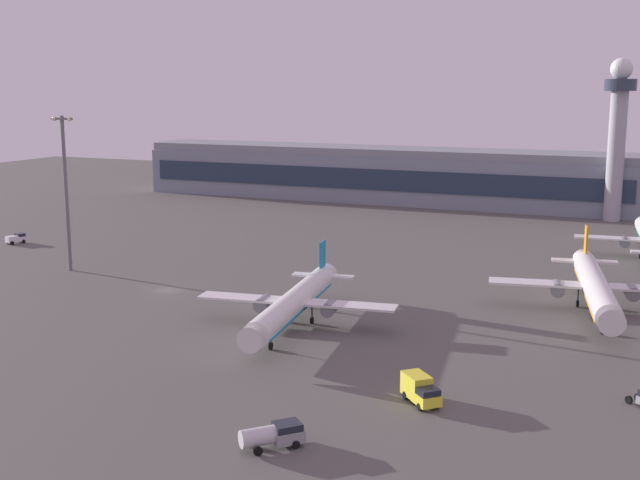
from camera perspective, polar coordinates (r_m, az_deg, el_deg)
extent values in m
plane|color=#56544F|center=(143.33, -10.67, -3.49)|extent=(416.00, 416.00, 0.00)
cube|color=gray|center=(251.62, 4.37, 4.38)|extent=(154.16, 22.00, 14.00)
cube|color=#263347|center=(241.06, 3.49, 4.28)|extent=(148.00, 0.40, 6.16)
cube|color=gray|center=(250.85, 4.39, 6.24)|extent=(154.16, 19.80, 2.40)
cylinder|color=#A8A8B2|center=(225.08, 20.08, 5.53)|extent=(4.40, 4.40, 33.70)
cylinder|color=#2D3847|center=(224.37, 20.39, 10.19)|extent=(8.00, 8.00, 3.00)
sphere|color=silver|center=(224.41, 20.45, 11.22)|extent=(5.60, 5.60, 5.60)
cylinder|color=silver|center=(118.72, -1.84, -4.37)|extent=(8.48, 33.84, 3.56)
cone|color=silver|center=(102.37, -4.79, -6.89)|extent=(3.67, 2.72, 3.38)
cone|color=silver|center=(135.66, 0.40, -2.44)|extent=(3.55, 3.06, 3.20)
cube|color=silver|center=(119.64, -1.71, -4.35)|extent=(30.17, 8.11, 0.33)
cube|color=silver|center=(133.94, 0.21, -2.53)|extent=(10.51, 3.74, 0.33)
cube|color=#1984B2|center=(133.05, 0.18, -1.36)|extent=(0.72, 3.00, 6.08)
cylinder|color=slate|center=(118.47, 0.69, -4.82)|extent=(2.53, 3.64, 2.06)
cylinder|color=slate|center=(121.35, -4.04, -4.47)|extent=(2.53, 3.64, 2.06)
cube|color=#1984B2|center=(118.98, -1.83, -4.83)|extent=(7.73, 31.12, 0.34)
cylinder|color=#333338|center=(109.34, -3.49, -6.63)|extent=(0.26, 0.26, 3.32)
cylinder|color=black|center=(109.84, -3.48, -7.46)|extent=(0.52, 1.07, 1.03)
cylinder|color=#333338|center=(120.77, -0.57, -4.92)|extent=(0.26, 0.26, 3.32)
cylinder|color=black|center=(121.23, -0.57, -5.68)|extent=(0.52, 1.07, 1.03)
cylinder|color=#333338|center=(121.91, -2.44, -4.78)|extent=(0.26, 0.26, 3.32)
cylinder|color=black|center=(122.36, -2.43, -5.53)|extent=(0.52, 1.07, 1.03)
cylinder|color=silver|center=(133.53, 18.79, -3.09)|extent=(10.75, 36.71, 3.87)
cone|color=silver|center=(114.74, 19.79, -5.38)|extent=(4.07, 3.10, 3.67)
cone|color=silver|center=(152.70, 18.04, -1.36)|extent=(3.96, 3.46, 3.48)
cube|color=silver|center=(134.56, 18.74, -3.08)|extent=(32.75, 10.18, 0.36)
cube|color=silver|center=(150.78, 18.11, -1.43)|extent=(11.46, 4.52, 0.36)
cube|color=orange|center=(149.88, 18.19, -0.29)|extent=(0.92, 3.26, 6.62)
cylinder|color=slate|center=(135.46, 21.08, -3.45)|extent=(2.89, 4.02, 2.24)
cylinder|color=slate|center=(134.22, 16.35, -3.29)|extent=(2.89, 4.02, 2.24)
cube|color=orange|center=(133.78, 18.77, -3.54)|extent=(9.82, 33.76, 0.37)
cylinder|color=#333338|center=(122.70, 19.30, -5.20)|extent=(0.28, 0.28, 3.61)
cylinder|color=black|center=(123.19, 19.25, -6.01)|extent=(0.61, 1.18, 1.12)
cylinder|color=#333338|center=(136.67, 19.57, -3.61)|extent=(0.28, 0.28, 3.61)
cylinder|color=black|center=(137.11, 19.53, -4.34)|extent=(0.61, 1.18, 1.12)
cylinder|color=#333338|center=(136.18, 17.70, -3.55)|extent=(0.28, 0.28, 3.61)
cylinder|color=black|center=(136.62, 17.66, -4.28)|extent=(0.61, 1.18, 1.12)
cylinder|color=slate|center=(179.74, 20.62, -0.12)|extent=(2.50, 3.65, 2.09)
cylinder|color=black|center=(179.07, 21.60, -1.05)|extent=(0.51, 1.08, 1.04)
cube|color=gray|center=(82.01, -2.32, -13.56)|extent=(3.80, 3.83, 1.20)
cube|color=#1E232D|center=(81.63, -2.32, -12.95)|extent=(3.41, 3.44, 0.70)
cylinder|color=silver|center=(81.01, -4.15, -13.60)|extent=(4.18, 4.30, 1.80)
cylinder|color=black|center=(83.29, -2.31, -13.62)|extent=(0.83, 0.86, 0.90)
cylinder|color=black|center=(81.51, -1.75, -14.18)|extent=(0.83, 0.86, 0.90)
cylinder|color=black|center=(82.11, -4.88, -14.02)|extent=(0.83, 0.86, 0.90)
cylinder|color=black|center=(80.31, -4.38, -14.61)|extent=(0.83, 0.86, 0.90)
cube|color=yellow|center=(91.36, 7.53, -11.03)|extent=(3.64, 3.64, 1.20)
cube|color=#1E232D|center=(91.02, 7.54, -10.47)|extent=(3.27, 3.27, 0.70)
cube|color=yellow|center=(93.14, 6.80, -10.11)|extent=(4.17, 4.18, 2.60)
cylinder|color=black|center=(91.75, 8.22, -11.35)|extent=(0.85, 0.85, 0.90)
cylinder|color=black|center=(90.81, 7.04, -11.56)|extent=(0.85, 0.85, 0.90)
cylinder|color=black|center=(94.61, 7.17, -10.63)|extent=(0.85, 0.85, 0.90)
cylinder|color=black|center=(93.69, 6.02, -10.82)|extent=(0.85, 0.85, 0.90)
cylinder|color=black|center=(99.33, 21.47, -10.26)|extent=(0.89, 0.79, 0.90)
cylinder|color=black|center=(98.24, 20.90, -10.46)|extent=(0.89, 0.79, 0.90)
cube|color=white|center=(194.88, -20.34, 0.09)|extent=(2.60, 2.66, 1.10)
cube|color=#1E232D|center=(194.73, -20.36, 0.35)|extent=(2.36, 2.37, 0.70)
cube|color=white|center=(194.06, -20.84, 0.05)|extent=(2.63, 2.91, 1.40)
cylinder|color=black|center=(195.86, -20.36, -0.03)|extent=(0.59, 0.95, 0.90)
cylinder|color=black|center=(194.35, -20.14, -0.09)|extent=(0.59, 0.95, 0.90)
cylinder|color=black|center=(194.73, -21.07, -0.14)|extent=(0.59, 0.95, 0.90)
cylinder|color=black|center=(193.21, -20.85, -0.20)|extent=(0.59, 0.95, 0.90)
cylinder|color=slate|center=(160.68, -17.42, 3.09)|extent=(0.70, 0.70, 29.49)
cube|color=slate|center=(159.54, -17.71, 8.13)|extent=(4.80, 0.40, 0.40)
sphere|color=#F9EAB2|center=(160.73, -18.19, 8.11)|extent=(0.90, 0.90, 0.90)
sphere|color=#F9EAB2|center=(158.36, -17.21, 8.14)|extent=(0.90, 0.90, 0.90)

